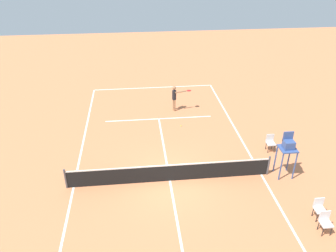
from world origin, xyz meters
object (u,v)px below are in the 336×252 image
(courtside_chair_near, at_px, (325,221))
(courtside_chair_mid, at_px, (270,142))
(player_serving, at_px, (175,96))
(tennis_ball, at_px, (181,126))
(courtside_chair_far, at_px, (319,208))
(umpire_chair, at_px, (288,148))

(courtside_chair_near, relative_size, courtside_chair_mid, 1.00)
(player_serving, height_order, courtside_chair_mid, player_serving)
(tennis_ball, xyz_separation_m, courtside_chair_far, (-4.67, 8.50, 0.50))
(tennis_ball, bearing_deg, player_serving, -87.32)
(tennis_ball, bearing_deg, courtside_chair_mid, 144.55)
(tennis_ball, height_order, courtside_chair_far, courtside_chair_far)
(umpire_chair, height_order, courtside_chair_near, umpire_chair)
(player_serving, xyz_separation_m, umpire_chair, (-4.50, 7.79, 0.54))
(courtside_chair_far, bearing_deg, courtside_chair_mid, -88.79)
(player_serving, bearing_deg, courtside_chair_near, 9.25)
(courtside_chair_near, bearing_deg, courtside_chair_far, -100.94)
(courtside_chair_near, distance_m, courtside_chair_far, 0.78)
(courtside_chair_near, bearing_deg, tennis_ball, -63.97)
(courtside_chair_near, distance_m, courtside_chair_mid, 6.02)
(umpire_chair, relative_size, courtside_chair_far, 2.54)
(player_serving, xyz_separation_m, courtside_chair_near, (-4.63, 11.57, -0.54))
(player_serving, height_order, umpire_chair, umpire_chair)
(umpire_chair, height_order, courtside_chair_mid, umpire_chair)
(player_serving, height_order, tennis_ball, player_serving)
(tennis_ball, distance_m, courtside_chair_mid, 5.62)
(tennis_ball, distance_m, courtside_chair_far, 9.72)
(player_serving, relative_size, courtside_chair_near, 1.88)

